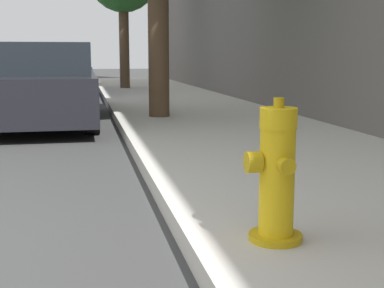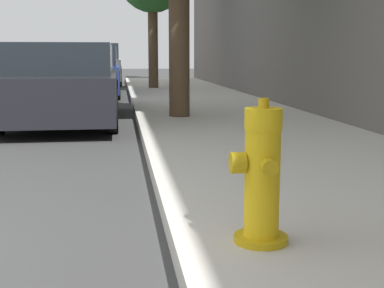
{
  "view_description": "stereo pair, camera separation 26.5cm",
  "coord_description": "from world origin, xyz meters",
  "px_view_note": "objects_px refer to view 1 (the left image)",
  "views": [
    {
      "loc": [
        1.6,
        -2.51,
        1.1
      ],
      "look_at": [
        2.37,
        1.22,
        0.46
      ],
      "focal_mm": 50.0,
      "sensor_mm": 36.0,
      "label": 1
    },
    {
      "loc": [
        1.86,
        -2.56,
        1.1
      ],
      "look_at": [
        2.37,
        1.22,
        0.46
      ],
      "focal_mm": 50.0,
      "sensor_mm": 36.0,
      "label": 2
    }
  ],
  "objects_px": {
    "parked_car_near": "(39,85)",
    "parked_car_mid": "(57,72)",
    "parked_car_far": "(65,65)",
    "fire_hydrant": "(276,177)"
  },
  "relations": [
    {
      "from": "parked_car_far",
      "to": "parked_car_mid",
      "type": "bearing_deg",
      "value": -90.69
    },
    {
      "from": "fire_hydrant",
      "to": "parked_car_near",
      "type": "distance_m",
      "value": 6.52
    },
    {
      "from": "fire_hydrant",
      "to": "parked_car_near",
      "type": "bearing_deg",
      "value": 104.38
    },
    {
      "from": "fire_hydrant",
      "to": "parked_car_far",
      "type": "distance_m",
      "value": 17.8
    },
    {
      "from": "parked_car_near",
      "to": "parked_car_mid",
      "type": "height_order",
      "value": "parked_car_mid"
    },
    {
      "from": "fire_hydrant",
      "to": "parked_car_mid",
      "type": "relative_size",
      "value": 0.16
    },
    {
      "from": "parked_car_far",
      "to": "fire_hydrant",
      "type": "bearing_deg",
      "value": -85.15
    },
    {
      "from": "fire_hydrant",
      "to": "parked_car_mid",
      "type": "distance_m",
      "value": 12.16
    },
    {
      "from": "fire_hydrant",
      "to": "parked_car_near",
      "type": "height_order",
      "value": "parked_car_near"
    },
    {
      "from": "parked_car_mid",
      "to": "fire_hydrant",
      "type": "bearing_deg",
      "value": -82.56
    }
  ]
}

